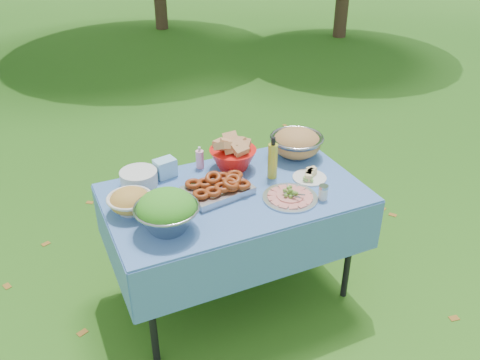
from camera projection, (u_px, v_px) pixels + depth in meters
name	position (u px, v px, depth m)	size (l,w,h in m)	color
ground	(235.00, 291.00, 3.30)	(80.00, 80.00, 0.00)	#0C3509
picnic_table	(235.00, 245.00, 3.11)	(1.46, 0.86, 0.76)	#7CB2EE
salad_bowl	(167.00, 211.00, 2.55)	(0.33, 0.33, 0.22)	#96999E
pasta_bowl_white	(130.00, 201.00, 2.71)	(0.24, 0.24, 0.13)	silver
plate_stack	(139.00, 178.00, 2.96)	(0.22, 0.22, 0.09)	silver
wipes_box	(165.00, 168.00, 3.04)	(0.12, 0.09, 0.11)	#96D3FB
sanitizer_bottle	(200.00, 157.00, 3.12)	(0.05, 0.05, 0.14)	#FAA1C6
bread_bowl	(233.00, 154.00, 3.11)	(0.29, 0.29, 0.19)	red
pasta_bowl_steel	(297.00, 142.00, 3.26)	(0.34, 0.34, 0.18)	#96999E
fried_tray	(218.00, 187.00, 2.88)	(0.36, 0.25, 0.08)	#B0AFB4
charcuterie_platter	(290.00, 193.00, 2.83)	(0.31, 0.31, 0.07)	silver
oil_bottle	(273.00, 158.00, 2.99)	(0.06, 0.06, 0.26)	gold
cheese_plate	(310.00, 174.00, 3.03)	(0.20, 0.20, 0.06)	silver
shaker	(323.00, 192.00, 2.83)	(0.05, 0.05, 0.09)	silver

